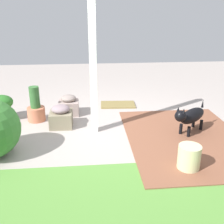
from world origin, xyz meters
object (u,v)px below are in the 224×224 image
(porch_pillar, at_px, (93,54))
(stone_planter_nearest, at_px, (69,105))
(dog, at_px, (191,116))
(doormat, at_px, (118,105))
(terracotta_pot_tall, at_px, (36,109))
(stone_planter_near, at_px, (61,117))
(terracotta_pot_broad, at_px, (1,105))
(ceramic_urn, at_px, (189,158))

(porch_pillar, relative_size, stone_planter_nearest, 6.43)
(porch_pillar, bearing_deg, dog, 170.78)
(dog, distance_m, doormat, 1.80)
(porch_pillar, distance_m, stone_planter_nearest, 1.44)
(terracotta_pot_tall, bearing_deg, stone_planter_near, 147.26)
(porch_pillar, distance_m, terracotta_pot_broad, 2.04)
(stone_planter_nearest, bearing_deg, terracotta_pot_broad, 7.29)
(doormat, bearing_deg, ceramic_urn, 103.84)
(terracotta_pot_broad, relative_size, dog, 0.67)
(dog, bearing_deg, terracotta_pot_tall, -17.27)
(terracotta_pot_broad, height_order, ceramic_urn, terracotta_pot_broad)
(stone_planter_nearest, bearing_deg, terracotta_pot_tall, 25.30)
(terracotta_pot_broad, xyz_separation_m, doormat, (-2.19, -0.56, -0.26))
(stone_planter_near, height_order, terracotta_pot_tall, terracotta_pot_tall)
(ceramic_urn, bearing_deg, dog, -111.05)
(terracotta_pot_broad, relative_size, doormat, 0.64)
(stone_planter_nearest, bearing_deg, porch_pillar, 119.59)
(terracotta_pot_tall, bearing_deg, dog, 162.73)
(porch_pillar, height_order, terracotta_pot_broad, porch_pillar)
(stone_planter_near, xyz_separation_m, doormat, (-1.09, -0.98, -0.16))
(dog, bearing_deg, doormat, -55.99)
(stone_planter_nearest, distance_m, stone_planter_near, 0.58)
(dog, bearing_deg, stone_planter_near, -13.30)
(terracotta_pot_broad, height_order, dog, dog)
(stone_planter_near, distance_m, doormat, 1.48)
(stone_planter_near, distance_m, terracotta_pot_tall, 0.56)
(stone_planter_near, xyz_separation_m, terracotta_pot_tall, (0.47, -0.30, 0.05))
(dog, height_order, ceramic_urn, dog)
(porch_pillar, xyz_separation_m, terracotta_pot_tall, (1.03, -0.55, -1.04))
(terracotta_pot_broad, distance_m, terracotta_pot_tall, 0.64)
(stone_planter_near, bearing_deg, stone_planter_nearest, -99.82)
(terracotta_pot_broad, height_order, doormat, terracotta_pot_broad)
(dog, relative_size, ceramic_urn, 2.10)
(ceramic_urn, bearing_deg, doormat, -76.16)
(ceramic_urn, bearing_deg, stone_planter_near, -41.25)
(terracotta_pot_tall, height_order, ceramic_urn, terracotta_pot_tall)
(stone_planter_nearest, xyz_separation_m, ceramic_urn, (-1.60, 2.06, -0.01))
(stone_planter_near, bearing_deg, terracotta_pot_tall, -32.74)
(terracotta_pot_tall, distance_m, dog, 2.67)
(porch_pillar, xyz_separation_m, stone_planter_near, (0.56, -0.25, -1.08))
(doormat, bearing_deg, terracotta_pot_tall, 23.48)
(stone_planter_near, bearing_deg, doormat, -138.12)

